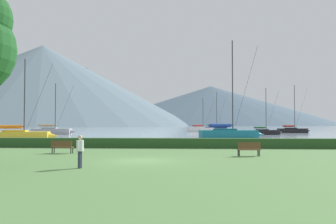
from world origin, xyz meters
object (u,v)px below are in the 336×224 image
object	(u,v)px
park_bench_near_path	(249,148)
person_standing_walker	(80,149)
sailboat_slip_0	(293,130)
sailboat_slip_4	(20,135)
sailboat_slip_1	(229,133)
sailboat_slip_6	(201,129)
park_bench_under_tree	(62,146)
sailboat_slip_5	(215,128)
sailboat_slip_3	(52,131)
sailboat_slip_8	(264,132)

from	to	relation	value
park_bench_near_path	person_standing_walker	world-z (taller)	person_standing_walker
sailboat_slip_0	sailboat_slip_4	size ratio (longest dim) A/B	1.07
sailboat_slip_1	sailboat_slip_6	distance (m)	41.56
sailboat_slip_1	park_bench_under_tree	size ratio (longest dim) A/B	8.55
sailboat_slip_5	sailboat_slip_6	xyz separation A→B (m)	(-5.05, -17.81, -0.07)
sailboat_slip_3	park_bench_under_tree	bearing A→B (deg)	-72.80
sailboat_slip_6	sailboat_slip_3	bearing A→B (deg)	-160.09
sailboat_slip_3	sailboat_slip_0	bearing A→B (deg)	9.82
sailboat_slip_1	person_standing_walker	size ratio (longest dim) A/B	8.59
sailboat_slip_4	park_bench_near_path	size ratio (longest dim) A/B	6.82
sailboat_slip_0	sailboat_slip_8	bearing A→B (deg)	-128.51
sailboat_slip_1	sailboat_slip_6	xyz separation A→B (m)	(-2.31, 41.49, -0.15)
park_bench_under_tree	person_standing_walker	size ratio (longest dim) A/B	1.00
sailboat_slip_6	sailboat_slip_4	bearing A→B (deg)	-134.28
park_bench_near_path	sailboat_slip_6	bearing A→B (deg)	85.99
sailboat_slip_5	park_bench_near_path	bearing A→B (deg)	-105.52
sailboat_slip_0	sailboat_slip_8	xyz separation A→B (m)	(-9.70, -13.69, -0.08)
sailboat_slip_0	sailboat_slip_3	xyz separation A→B (m)	(-52.26, -14.57, 0.07)
park_bench_near_path	sailboat_slip_0	bearing A→B (deg)	66.09
sailboat_slip_3	park_bench_near_path	distance (m)	54.29
sailboat_slip_6	park_bench_near_path	distance (m)	67.00
sailboat_slip_0	sailboat_slip_4	world-z (taller)	sailboat_slip_0
sailboat_slip_6	park_bench_near_path	xyz separation A→B (m)	(0.62, -67.00, -0.12)
sailboat_slip_5	sailboat_slip_8	size ratio (longest dim) A/B	1.30
person_standing_walker	park_bench_near_path	bearing A→B (deg)	40.49
sailboat_slip_3	sailboat_slip_8	size ratio (longest dim) A/B	1.12
sailboat_slip_3	sailboat_slip_4	xyz separation A→B (m)	(5.83, -24.94, -0.01)
sailboat_slip_3	sailboat_slip_8	bearing A→B (deg)	-4.57
sailboat_slip_1	sailboat_slip_6	size ratio (longest dim) A/B	1.58
park_bench_under_tree	sailboat_slip_1	bearing A→B (deg)	62.14
sailboat_slip_8	park_bench_near_path	bearing A→B (deg)	-114.38
sailboat_slip_6	person_standing_walker	world-z (taller)	sailboat_slip_6
sailboat_slip_3	person_standing_walker	world-z (taller)	sailboat_slip_3
sailboat_slip_4	person_standing_walker	xyz separation A→B (m)	(16.27, -25.96, 0.26)
sailboat_slip_1	sailboat_slip_3	size ratio (longest dim) A/B	1.37
sailboat_slip_6	sailboat_slip_1	bearing A→B (deg)	-103.33
sailboat_slip_4	sailboat_slip_5	bearing A→B (deg)	51.97
sailboat_slip_1	sailboat_slip_3	distance (m)	38.16
sailboat_slip_4	sailboat_slip_5	distance (m)	72.24
sailboat_slip_4	person_standing_walker	size ratio (longest dim) A/B	6.45
sailboat_slip_0	park_bench_under_tree	bearing A→B (deg)	-124.03
sailboat_slip_3	park_bench_under_tree	world-z (taller)	sailboat_slip_3
sailboat_slip_5	sailboat_slip_4	bearing A→B (deg)	-127.26
sailboat_slip_0	person_standing_walker	distance (m)	72.09
sailboat_slip_3	sailboat_slip_6	distance (m)	38.52
sailboat_slip_1	sailboat_slip_4	size ratio (longest dim) A/B	1.33
park_bench_near_path	sailboat_slip_5	bearing A→B (deg)	82.47
sailboat_slip_0	person_standing_walker	bearing A→B (deg)	-117.94
sailboat_slip_3	sailboat_slip_6	world-z (taller)	sailboat_slip_3
sailboat_slip_4	sailboat_slip_6	xyz separation A→B (m)	(25.17, 47.81, -0.07)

